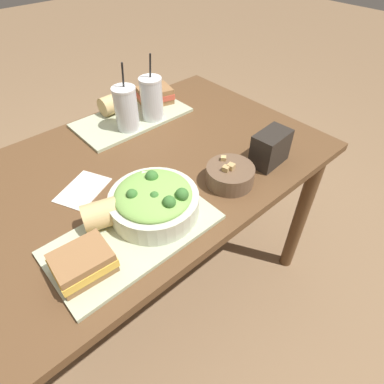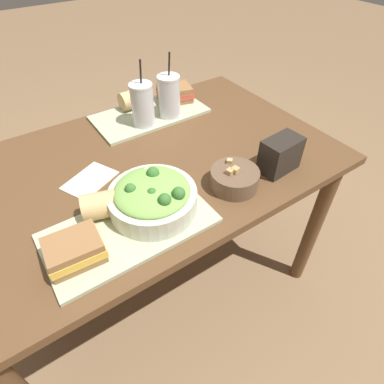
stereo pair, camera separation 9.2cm
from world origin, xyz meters
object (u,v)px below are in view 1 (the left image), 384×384
at_px(baguette_near, 108,212).
at_px(salad_bowl, 154,200).
at_px(sandwich_near, 83,263).
at_px(drink_cup_red, 152,100).
at_px(drink_cup_dark, 126,110).
at_px(napkin_folded, 83,190).
at_px(chip_bag, 270,148).
at_px(soup_bowl, 230,175).
at_px(sandwich_far, 155,95).
at_px(baguette_far, 115,103).

bearing_deg(baguette_near, salad_bowl, -97.33).
xyz_separation_m(sandwich_near, drink_cup_red, (0.56, 0.47, 0.05)).
height_order(sandwich_near, drink_cup_dark, drink_cup_dark).
height_order(sandwich_near, napkin_folded, sandwich_near).
xyz_separation_m(baguette_near, drink_cup_dark, (0.31, 0.38, 0.04)).
distance_m(chip_bag, napkin_folded, 0.62).
relative_size(drink_cup_dark, napkin_folded, 1.31).
height_order(soup_bowl, sandwich_near, same).
height_order(sandwich_near, sandwich_far, same).
bearing_deg(baguette_far, napkin_folded, 133.46).
bearing_deg(baguette_far, sandwich_near, 140.92).
bearing_deg(sandwich_near, napkin_folded, 67.88).
bearing_deg(napkin_folded, baguette_near, -93.37).
bearing_deg(sandwich_far, baguette_near, -123.11).
relative_size(drink_cup_red, chip_bag, 1.87).
bearing_deg(sandwich_far, napkin_folded, -135.65).
xyz_separation_m(sandwich_near, drink_cup_dark, (0.44, 0.47, 0.04)).
xyz_separation_m(salad_bowl, sandwich_far, (0.40, 0.53, -0.01)).
distance_m(sandwich_far, drink_cup_dark, 0.23).
height_order(salad_bowl, chip_bag, salad_bowl).
xyz_separation_m(drink_cup_red, napkin_folded, (-0.42, -0.19, -0.09)).
bearing_deg(salad_bowl, chip_bag, -7.75).
relative_size(baguette_far, drink_cup_dark, 0.49).
bearing_deg(napkin_folded, salad_bowl, -66.02).
relative_size(sandwich_far, napkin_folded, 0.85).
xyz_separation_m(sandwich_near, baguette_far, (0.48, 0.62, 0.01)).
relative_size(drink_cup_red, napkin_folded, 1.32).
bearing_deg(drink_cup_red, sandwich_near, -139.78).
bearing_deg(drink_cup_red, baguette_near, -139.02).
distance_m(baguette_far, chip_bag, 0.67).
height_order(sandwich_far, drink_cup_red, drink_cup_red).
xyz_separation_m(baguette_far, drink_cup_dark, (-0.04, -0.14, 0.04)).
height_order(sandwich_near, baguette_far, baguette_far).
relative_size(salad_bowl, chip_bag, 1.84).
bearing_deg(salad_bowl, baguette_near, 155.16).
distance_m(salad_bowl, sandwich_near, 0.25).
bearing_deg(soup_bowl, chip_bag, -5.04).
bearing_deg(baguette_near, baguette_far, -16.45).
bearing_deg(drink_cup_dark, baguette_near, -129.94).
height_order(baguette_near, chip_bag, chip_bag).
bearing_deg(soup_bowl, drink_cup_red, 83.48).
relative_size(drink_cup_dark, chip_bag, 1.86).
bearing_deg(sandwich_far, baguette_far, 179.71).
bearing_deg(sandwich_near, baguette_far, 56.41).
bearing_deg(sandwich_near, soup_bowl, 4.13).
relative_size(sandwich_near, baguette_near, 0.98).
bearing_deg(chip_bag, sandwich_far, 89.40).
relative_size(baguette_near, drink_cup_red, 0.57).
bearing_deg(baguette_far, salad_bowl, 156.41).
xyz_separation_m(soup_bowl, drink_cup_red, (0.05, 0.47, 0.06)).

